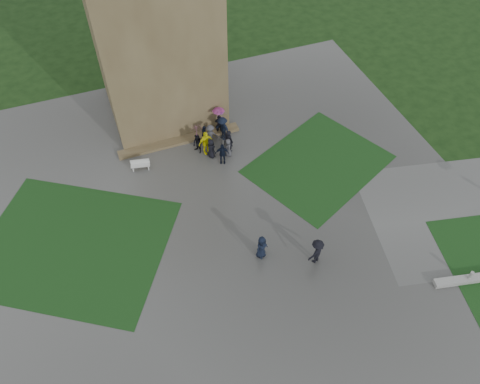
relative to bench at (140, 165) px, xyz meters
name	(u,v)px	position (x,y,z in m)	size (l,w,h in m)	color
ground	(228,257)	(3.25, -8.92, -0.41)	(120.00, 120.00, 0.00)	black
plaza	(217,231)	(3.25, -6.92, -0.40)	(34.00, 34.00, 0.02)	#3B3B38
lawn_inset_left	(73,245)	(-5.25, -4.92, -0.38)	(11.00, 9.00, 0.01)	black
lawn_inset_right	(318,164)	(11.75, -3.92, -0.38)	(9.00, 7.00, 0.01)	black
tower_plinth	(180,141)	(3.25, 1.68, -0.28)	(9.00, 0.80, 0.22)	brown
bench	(140,165)	(0.00, 0.00, 0.00)	(1.36, 0.66, 0.76)	silver
visitor_cluster	(215,136)	(5.51, 0.17, 0.75)	(3.11, 3.81, 2.53)	black
pedestrian_mid	(262,247)	(5.12, -9.52, 0.48)	(0.84, 0.58, 1.73)	black
pedestrian_near	(317,252)	(7.95, -10.97, 0.55)	(1.22, 0.63, 1.89)	black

